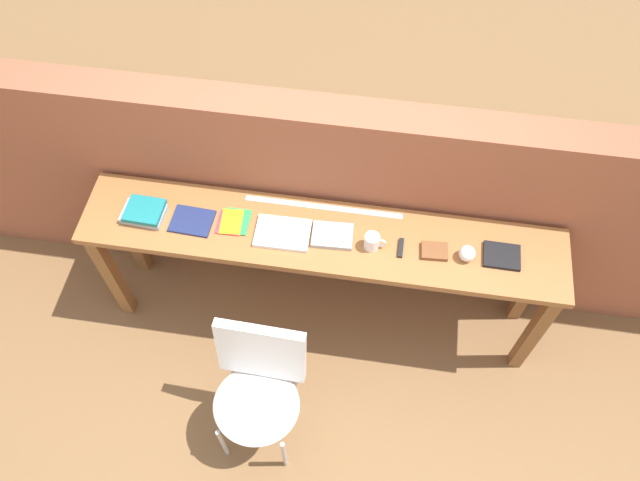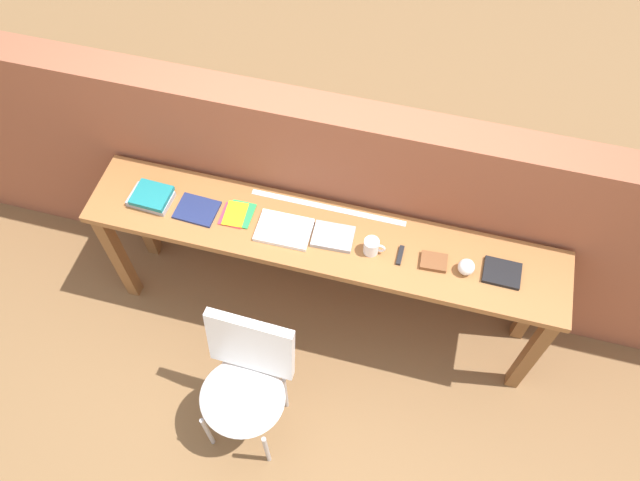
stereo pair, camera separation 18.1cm
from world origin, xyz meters
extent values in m
plane|color=brown|center=(0.00, 0.00, 0.00)|extent=(40.00, 40.00, 0.00)
cube|color=#935138|center=(0.00, 0.64, 0.72)|extent=(6.00, 0.20, 1.43)
cube|color=#996033|center=(0.00, 0.30, 0.86)|extent=(2.50, 0.44, 0.04)
cube|color=brown|center=(-1.19, 0.14, 0.42)|extent=(0.07, 0.07, 0.84)
cube|color=brown|center=(1.19, 0.14, 0.42)|extent=(0.07, 0.07, 0.84)
cube|color=brown|center=(-1.19, 0.46, 0.42)|extent=(0.07, 0.07, 0.84)
cube|color=brown|center=(1.19, 0.46, 0.42)|extent=(0.07, 0.07, 0.84)
ellipsoid|color=white|center=(-0.21, -0.48, 0.45)|extent=(0.45, 0.43, 0.08)
cube|color=white|center=(-0.21, -0.29, 0.69)|extent=(0.44, 0.12, 0.40)
cylinder|color=#B2B2B7|center=(-0.38, -0.64, 0.21)|extent=(0.02, 0.02, 0.41)
cylinder|color=#B2B2B7|center=(-0.05, -0.65, 0.21)|extent=(0.02, 0.02, 0.41)
cylinder|color=#B2B2B7|center=(-0.37, -0.32, 0.21)|extent=(0.02, 0.02, 0.41)
cylinder|color=#B2B2B7|center=(-0.04, -0.33, 0.21)|extent=(0.02, 0.02, 0.41)
cube|color=#9E9EA3|center=(-0.93, 0.28, 0.90)|extent=(0.23, 0.16, 0.03)
cube|color=#19757A|center=(-0.92, 0.28, 0.93)|extent=(0.19, 0.17, 0.03)
cube|color=navy|center=(-0.67, 0.28, 0.89)|extent=(0.22, 0.18, 0.01)
cube|color=orange|center=(-0.46, 0.30, 0.88)|extent=(0.11, 0.15, 0.00)
cube|color=#E5334C|center=(-0.48, 0.30, 0.88)|extent=(0.13, 0.14, 0.00)
cube|color=green|center=(-0.44, 0.31, 0.89)|extent=(0.13, 0.16, 0.00)
cube|color=yellow|center=(-0.47, 0.30, 0.89)|extent=(0.12, 0.16, 0.00)
cube|color=white|center=(-0.20, 0.27, 0.89)|extent=(0.28, 0.19, 0.02)
cube|color=#9E9EA3|center=(0.06, 0.29, 0.89)|extent=(0.21, 0.16, 0.02)
cylinder|color=white|center=(0.26, 0.27, 0.93)|extent=(0.08, 0.08, 0.09)
torus|color=white|center=(0.30, 0.27, 0.93)|extent=(0.06, 0.01, 0.06)
cube|color=black|center=(0.41, 0.27, 0.89)|extent=(0.02, 0.11, 0.02)
cube|color=brown|center=(0.57, 0.28, 0.89)|extent=(0.14, 0.11, 0.02)
sphere|color=silver|center=(0.73, 0.27, 0.92)|extent=(0.08, 0.08, 0.08)
cube|color=black|center=(0.91, 0.30, 0.89)|extent=(0.18, 0.15, 0.02)
cube|color=silver|center=(-0.01, 0.47, 0.88)|extent=(0.83, 0.03, 0.00)
camera|label=1|loc=(0.25, -1.41, 3.54)|focal=35.00mm
camera|label=2|loc=(0.43, -1.38, 3.54)|focal=35.00mm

